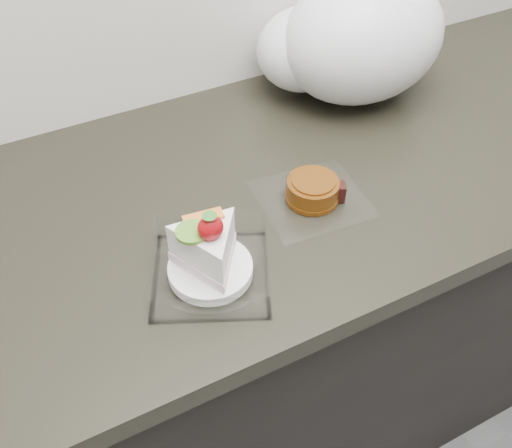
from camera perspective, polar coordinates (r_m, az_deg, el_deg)
counter at (r=1.34m, az=2.15°, el=-9.62°), size 2.04×0.64×0.90m
cake_tray at (r=0.82m, az=-4.67°, el=-3.53°), size 0.22×0.22×0.13m
mooncake_wrap at (r=0.95m, az=5.76°, el=3.23°), size 0.19×0.18×0.04m
plastic_bag at (r=1.17m, az=9.53°, el=17.79°), size 0.42×0.35×0.31m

